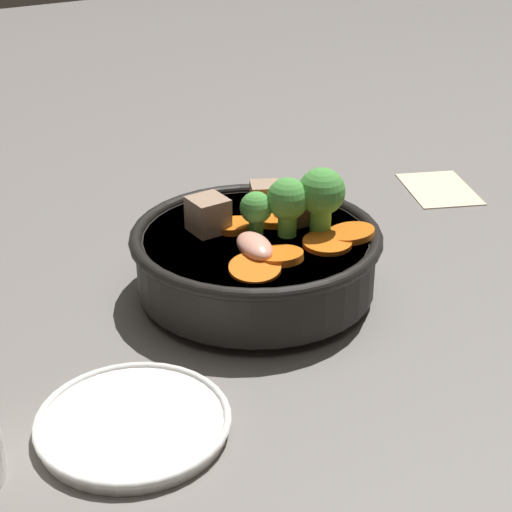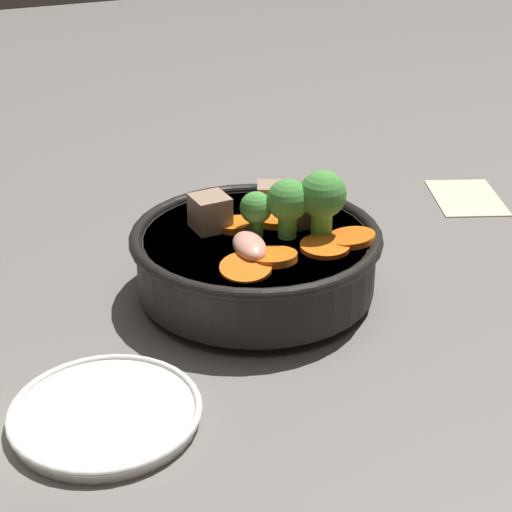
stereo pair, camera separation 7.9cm
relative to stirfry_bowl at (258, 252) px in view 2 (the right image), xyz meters
The scene contains 4 objects.
ground_plane 0.05m from the stirfry_bowl, 65.86° to the left, with size 3.00×3.00×0.00m, color slate.
stirfry_bowl is the anchor object (origin of this frame).
side_saucer 0.23m from the stirfry_bowl, 124.13° to the left, with size 0.15×0.15×0.01m.
napkin 0.34m from the stirfry_bowl, 72.06° to the right, with size 0.13×0.11×0.00m.
Camera 2 is at (-0.64, 0.30, 0.40)m, focal length 60.00 mm.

